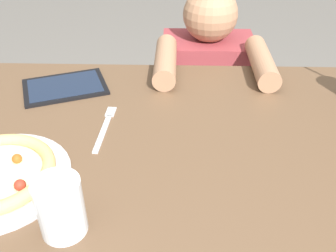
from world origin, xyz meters
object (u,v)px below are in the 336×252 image
Objects in this scene: water_cup_clear at (60,207)px; fork at (105,126)px; diner_seated at (204,112)px; tablet at (65,87)px.

water_cup_clear is 0.34m from fork.
fork is 0.21× the size of diner_seated.
fork is at bearing -118.70° from diner_seated.
fork is at bearing 86.48° from water_cup_clear.
diner_seated is at bearing 61.30° from fork.
diner_seated is (0.45, 0.34, -0.30)m from tablet.
water_cup_clear is 1.00m from diner_seated.
tablet reaches higher than fork.
fork is (0.02, 0.33, -0.06)m from water_cup_clear.
fork is 0.71× the size of tablet.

